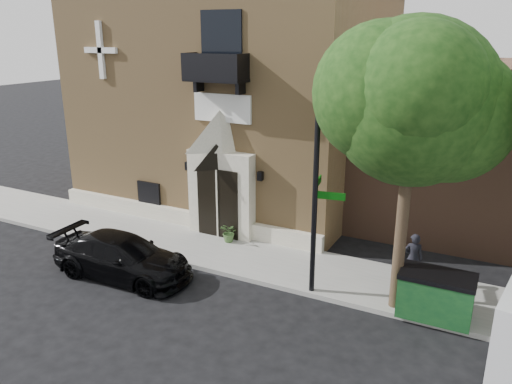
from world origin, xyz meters
TOP-DOWN VIEW (x-y plane):
  - ground at (0.00, 0.00)m, footprint 120.00×120.00m
  - sidewalk at (1.00, 1.50)m, footprint 42.00×3.00m
  - church at (-2.99, 7.95)m, footprint 12.20×11.01m
  - street_tree_left at (6.03, 0.35)m, footprint 4.97×4.38m
  - black_sedan at (-2.17, -1.44)m, footprint 4.75×2.09m
  - street_sign at (3.63, 0.22)m, footprint 1.00×0.91m
  - fire_hydrant at (6.37, 0.20)m, footprint 0.47×0.38m
  - dumpster at (7.07, 0.37)m, footprint 1.93×1.10m
  - planter at (-0.36, 2.20)m, footprint 0.79×0.74m
  - pedestrian_near at (6.14, 2.09)m, footprint 0.66×0.52m

SIDE VIEW (x-z plane):
  - ground at x=0.00m, z-range 0.00..0.00m
  - sidewalk at x=1.00m, z-range 0.00..0.15m
  - planter at x=-0.36m, z-range 0.15..0.87m
  - fire_hydrant at x=6.37m, z-range 0.14..0.97m
  - black_sedan at x=-2.17m, z-range 0.00..1.36m
  - dumpster at x=7.07m, z-range 0.16..1.42m
  - pedestrian_near at x=6.14m, z-range 0.15..1.74m
  - street_sign at x=3.63m, z-range 0.17..5.97m
  - church at x=-2.99m, z-range -0.02..9.28m
  - street_tree_left at x=6.03m, z-range 1.98..9.75m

